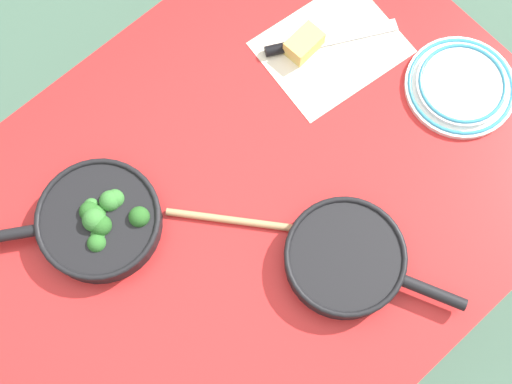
% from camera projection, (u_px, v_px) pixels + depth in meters
% --- Properties ---
extents(ground_plane, '(14.00, 14.00, 0.00)m').
position_uv_depth(ground_plane, '(256.00, 270.00, 2.18)').
color(ground_plane, '#476B56').
extents(dining_table_red, '(1.26, 0.96, 0.77)m').
position_uv_depth(dining_table_red, '(256.00, 206.00, 1.53)').
color(dining_table_red, red).
rests_on(dining_table_red, ground_plane).
extents(skillet_broccoli, '(0.35, 0.27, 0.08)m').
position_uv_depth(skillet_broccoli, '(99.00, 220.00, 1.41)').
color(skillet_broccoli, black).
rests_on(skillet_broccoli, dining_table_red).
extents(skillet_eggs, '(0.24, 0.35, 0.05)m').
position_uv_depth(skillet_eggs, '(346.00, 259.00, 1.39)').
color(skillet_eggs, black).
rests_on(skillet_eggs, dining_table_red).
extents(wooden_spoon, '(0.27, 0.32, 0.02)m').
position_uv_depth(wooden_spoon, '(285.00, 227.00, 1.43)').
color(wooden_spoon, tan).
rests_on(wooden_spoon, dining_table_red).
extents(parchment_sheet, '(0.32, 0.27, 0.00)m').
position_uv_depth(parchment_sheet, '(331.00, 47.00, 1.56)').
color(parchment_sheet, silver).
rests_on(parchment_sheet, dining_table_red).
extents(grater_knife, '(0.28, 0.16, 0.02)m').
position_uv_depth(grater_knife, '(312.00, 42.00, 1.55)').
color(grater_knife, silver).
rests_on(grater_knife, dining_table_red).
extents(cheese_block, '(0.08, 0.06, 0.04)m').
position_uv_depth(cheese_block, '(304.00, 44.00, 1.54)').
color(cheese_block, '#E0C15B').
rests_on(cheese_block, dining_table_red).
extents(dinner_plate_stack, '(0.24, 0.24, 0.03)m').
position_uv_depth(dinner_plate_stack, '(461.00, 86.00, 1.52)').
color(dinner_plate_stack, white).
rests_on(dinner_plate_stack, dining_table_red).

